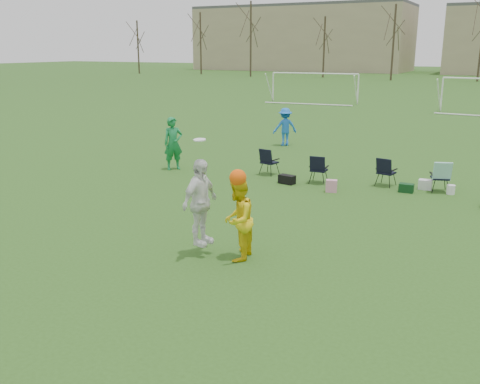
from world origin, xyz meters
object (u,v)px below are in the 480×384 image
Objects in this scene: center_contest at (220,210)px; goal_left at (315,79)px; fielder_blue at (285,127)px; fielder_green_near at (173,143)px.

center_contest reaches higher than goal_left.
center_contest is (4.15, -13.58, 0.19)m from fielder_blue.
fielder_blue is (1.77, 6.68, -0.11)m from fielder_green_near.
center_contest is 0.35× the size of goal_left.
fielder_green_near is at bearing -86.54° from goal_left.
fielder_green_near is 0.76× the size of center_contest.
fielder_green_near is at bearing 130.63° from center_contest.
fielder_green_near is 6.91m from fielder_blue.
fielder_blue is at bearing -79.01° from goal_left.
fielder_blue is 0.68× the size of center_contest.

